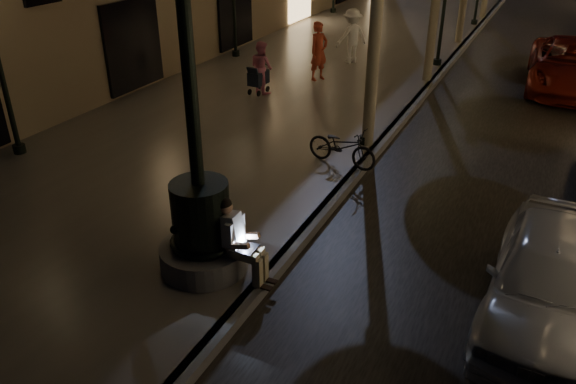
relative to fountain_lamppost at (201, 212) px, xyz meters
The scene contains 14 objects.
ground 13.09m from the fountain_lamppost, 85.60° to the left, with size 120.00×120.00×0.00m, color black.
cobble_lane 13.65m from the fountain_lamppost, 72.90° to the left, with size 6.00×45.00×0.02m, color black.
promenade 13.39m from the fountain_lamppost, 102.99° to the left, with size 8.00×45.00×0.20m, color #615B55.
curb_strip 13.09m from the fountain_lamppost, 85.60° to the left, with size 0.25×45.00×0.20m, color #59595B.
fountain_lamppost is the anchor object (origin of this frame).
seated_man_laptop 0.68m from the fountain_lamppost, ahead, with size 0.99×0.33×1.36m.
lamp_curb_a 6.37m from the fountain_lamppost, 83.35° to the left, with size 0.36×0.36×4.81m.
stroller 9.07m from the fountain_lamppost, 112.64° to the left, with size 0.43×0.94×0.96m.
car_front 5.19m from the fountain_lamppost, 14.38° to the left, with size 1.65×4.10×1.40m, color #9B9CA2.
car_third 14.45m from the fountain_lamppost, 69.75° to the left, with size 2.54×5.51×1.53m, color maroon.
pedestrian_red 10.76m from the fountain_lamppost, 102.98° to the left, with size 0.67×0.44×1.85m, color #B03823.
pedestrian_pink 9.16m from the fountain_lamppost, 112.03° to the left, with size 0.75×0.59×1.55m, color #D26F90.
pedestrian_white 13.16m from the fountain_lamppost, 99.60° to the left, with size 1.21×0.70×1.88m, color white.
bicycle 4.69m from the fountain_lamppost, 82.60° to the left, with size 0.58×1.66×0.87m, color black.
Camera 1 is at (3.42, -4.16, 5.48)m, focal length 35.00 mm.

